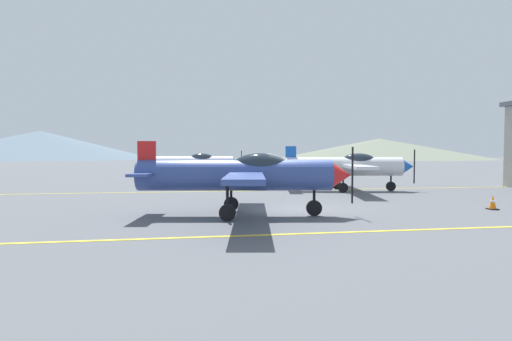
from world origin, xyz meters
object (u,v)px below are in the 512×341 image
(airplane_mid, at_px, (348,166))
(airplane_far, at_px, (194,163))
(traffic_cone_front, at_px, (493,202))
(car_sedan, at_px, (316,169))
(airplane_near, at_px, (243,174))

(airplane_mid, xyz_separation_m, airplane_far, (-9.24, 10.06, 0.00))
(airplane_mid, height_order, traffic_cone_front, airplane_mid)
(traffic_cone_front, bearing_deg, car_sedan, 91.19)
(traffic_cone_front, bearing_deg, airplane_mid, 106.95)
(airplane_near, xyz_separation_m, car_sedan, (9.81, 21.77, -0.70))
(car_sedan, bearing_deg, airplane_mid, -99.56)
(airplane_far, distance_m, car_sedan, 11.84)
(airplane_near, xyz_separation_m, airplane_far, (-1.63, 18.79, 0.00))
(airplane_far, height_order, car_sedan, airplane_far)
(airplane_mid, distance_m, car_sedan, 13.25)
(airplane_near, relative_size, airplane_mid, 1.00)
(airplane_near, relative_size, traffic_cone_front, 15.52)
(airplane_mid, distance_m, traffic_cone_front, 9.18)
(airplane_far, xyz_separation_m, car_sedan, (11.44, 2.99, -0.70))
(airplane_mid, height_order, car_sedan, airplane_mid)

